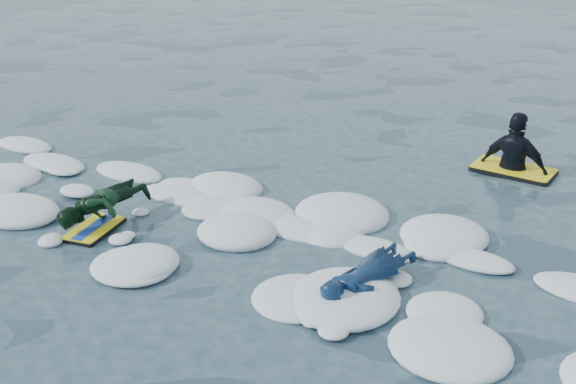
# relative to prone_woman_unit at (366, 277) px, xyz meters

# --- Properties ---
(ground) EXTENTS (120.00, 120.00, 0.00)m
(ground) POSITION_rel_prone_woman_unit_xyz_m (-2.92, -0.43, -0.18)
(ground) COLOR #172D37
(ground) RESTS_ON ground
(foam_band) EXTENTS (12.00, 3.10, 0.30)m
(foam_band) POSITION_rel_prone_woman_unit_xyz_m (-2.92, 0.60, -0.18)
(foam_band) COLOR white
(foam_band) RESTS_ON ground
(prone_woman_unit) EXTENTS (0.77, 1.46, 0.36)m
(prone_woman_unit) POSITION_rel_prone_woman_unit_xyz_m (0.00, 0.00, 0.00)
(prone_woman_unit) COLOR black
(prone_woman_unit) RESTS_ON ground
(prone_child_unit) EXTENTS (0.82, 1.33, 0.49)m
(prone_child_unit) POSITION_rel_prone_woman_unit_xyz_m (-3.55, -0.31, 0.07)
(prone_child_unit) COLOR black
(prone_child_unit) RESTS_ON ground
(waiting_rider_unit) EXTENTS (1.23, 0.71, 1.80)m
(waiting_rider_unit) POSITION_rel_prone_woman_unit_xyz_m (0.37, 4.31, -0.13)
(waiting_rider_unit) COLOR black
(waiting_rider_unit) RESTS_ON ground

